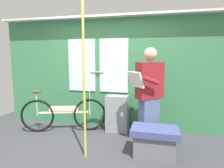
{
  "coord_description": "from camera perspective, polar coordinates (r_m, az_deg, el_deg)",
  "views": [
    {
      "loc": [
        1.08,
        -2.82,
        1.51
      ],
      "look_at": [
        0.21,
        0.74,
        1.0
      ],
      "focal_mm": 31.65,
      "sensor_mm": 36.0,
      "label": 1
    }
  ],
  "objects": [
    {
      "name": "handrail_pole",
      "position": [
        2.86,
        -8.08,
        0.44
      ],
      "size": [
        0.04,
        0.04,
        2.27
      ],
      "primitive_type": "cylinder",
      "color": "#C6C14C",
      "rests_on": "ground_plane"
    },
    {
      "name": "passenger_reading_newspaper",
      "position": [
        3.38,
        10.61,
        -3.02
      ],
      "size": [
        0.62,
        0.6,
        1.65
      ],
      "rotation": [
        0.0,
        0.0,
        3.85
      ],
      "color": "slate",
      "rests_on": "ground_plane"
    },
    {
      "name": "bench_seat_corner",
      "position": [
        3.17,
        12.16,
        -15.82
      ],
      "size": [
        0.7,
        0.44,
        0.45
      ],
      "color": "#3D477F",
      "rests_on": "ground_plane"
    },
    {
      "name": "bicycle_near_door",
      "position": [
        4.15,
        -13.88,
        -8.41
      ],
      "size": [
        1.63,
        0.67,
        0.87
      ],
      "rotation": [
        0.0,
        0.0,
        0.32
      ],
      "color": "black",
      "rests_on": "ground_plane"
    },
    {
      "name": "trash_bin_by_wall",
      "position": [
        4.04,
        1.53,
        -8.47
      ],
      "size": [
        0.44,
        0.28,
        0.73
      ],
      "primitive_type": "cube",
      "color": "gray",
      "rests_on": "ground_plane"
    },
    {
      "name": "ground_plane",
      "position": [
        3.38,
        -6.87,
        -18.94
      ],
      "size": [
        5.67,
        3.98,
        0.04
      ],
      "primitive_type": "cube",
      "color": "#38383D"
    },
    {
      "name": "train_door_wall",
      "position": [
        4.16,
        -1.5,
        3.82
      ],
      "size": [
        4.67,
        0.28,
        2.31
      ],
      "color": "#387A4C",
      "rests_on": "ground_plane"
    }
  ]
}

